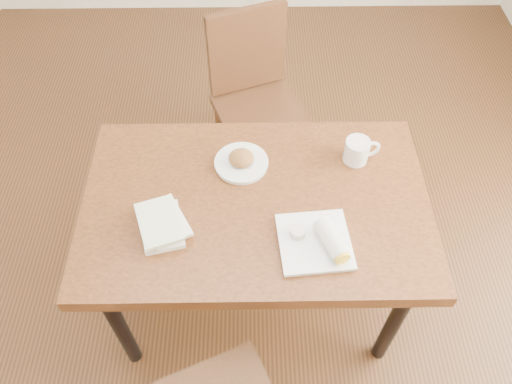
{
  "coord_description": "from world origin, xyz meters",
  "views": [
    {
      "loc": [
        -0.02,
        -1.12,
        2.24
      ],
      "look_at": [
        0.0,
        0.0,
        0.8
      ],
      "focal_mm": 35.0,
      "sensor_mm": 36.0,
      "label": 1
    }
  ],
  "objects_px": {
    "plate_burrito": "(319,241)",
    "chair_far": "(255,92)",
    "table": "(256,213)",
    "coffee_mug": "(358,150)",
    "book_stack": "(162,224)",
    "plate_scone": "(241,161)"
  },
  "relations": [
    {
      "from": "plate_burrito",
      "to": "book_stack",
      "type": "bearing_deg",
      "value": 171.75
    },
    {
      "from": "table",
      "to": "chair_far",
      "type": "bearing_deg",
      "value": 89.55
    },
    {
      "from": "plate_scone",
      "to": "plate_burrito",
      "type": "bearing_deg",
      "value": -54.16
    },
    {
      "from": "table",
      "to": "coffee_mug",
      "type": "distance_m",
      "value": 0.47
    },
    {
      "from": "plate_burrito",
      "to": "plate_scone",
      "type": "bearing_deg",
      "value": 125.84
    },
    {
      "from": "chair_far",
      "to": "coffee_mug",
      "type": "xyz_separation_m",
      "value": [
        0.4,
        -0.64,
        0.25
      ]
    },
    {
      "from": "plate_scone",
      "to": "table",
      "type": "bearing_deg",
      "value": -72.71
    },
    {
      "from": "chair_far",
      "to": "plate_burrito",
      "type": "height_order",
      "value": "chair_far"
    },
    {
      "from": "chair_far",
      "to": "book_stack",
      "type": "relative_size",
      "value": 3.83
    },
    {
      "from": "table",
      "to": "book_stack",
      "type": "bearing_deg",
      "value": -160.32
    },
    {
      "from": "coffee_mug",
      "to": "plate_burrito",
      "type": "xyz_separation_m",
      "value": [
        -0.19,
        -0.4,
        -0.03
      ]
    },
    {
      "from": "plate_scone",
      "to": "coffee_mug",
      "type": "relative_size",
      "value": 1.47
    },
    {
      "from": "coffee_mug",
      "to": "book_stack",
      "type": "bearing_deg",
      "value": -156.5
    },
    {
      "from": "coffee_mug",
      "to": "book_stack",
      "type": "height_order",
      "value": "coffee_mug"
    },
    {
      "from": "chair_far",
      "to": "plate_scone",
      "type": "distance_m",
      "value": 0.71
    },
    {
      "from": "plate_burrito",
      "to": "chair_far",
      "type": "bearing_deg",
      "value": 101.38
    },
    {
      "from": "plate_scone",
      "to": "plate_burrito",
      "type": "relative_size",
      "value": 0.79
    },
    {
      "from": "coffee_mug",
      "to": "plate_burrito",
      "type": "bearing_deg",
      "value": -114.81
    },
    {
      "from": "plate_scone",
      "to": "coffee_mug",
      "type": "distance_m",
      "value": 0.46
    },
    {
      "from": "coffee_mug",
      "to": "plate_burrito",
      "type": "distance_m",
      "value": 0.44
    },
    {
      "from": "coffee_mug",
      "to": "plate_burrito",
      "type": "height_order",
      "value": "coffee_mug"
    },
    {
      "from": "plate_scone",
      "to": "book_stack",
      "type": "xyz_separation_m",
      "value": [
        -0.28,
        -0.3,
        0.01
      ]
    }
  ]
}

